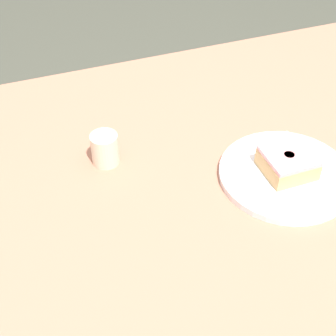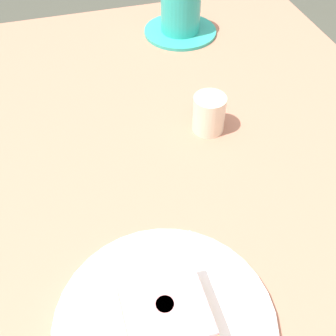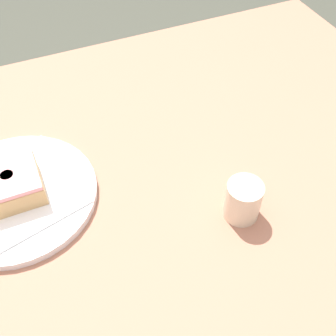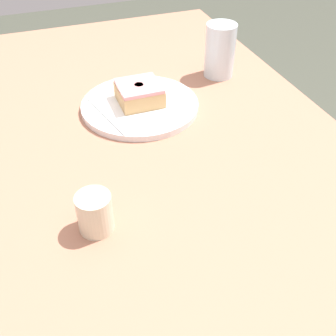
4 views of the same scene
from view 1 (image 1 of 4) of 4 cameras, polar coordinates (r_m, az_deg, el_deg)
table at (r=0.98m, az=4.26°, el=-3.59°), size 1.22×0.83×0.74m
plate_glazed_square at (r=0.92m, az=13.04°, el=-0.74°), size 0.23×0.23×0.01m
napkin_glazed_square at (r=0.91m, az=13.11°, el=-0.39°), size 0.20×0.20×0.00m
donut_glazed_square at (r=0.90m, az=13.31°, el=0.58°), size 0.08×0.08×0.04m
sugar_jar at (r=0.92m, az=-7.12°, el=2.14°), size 0.05×0.05×0.06m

